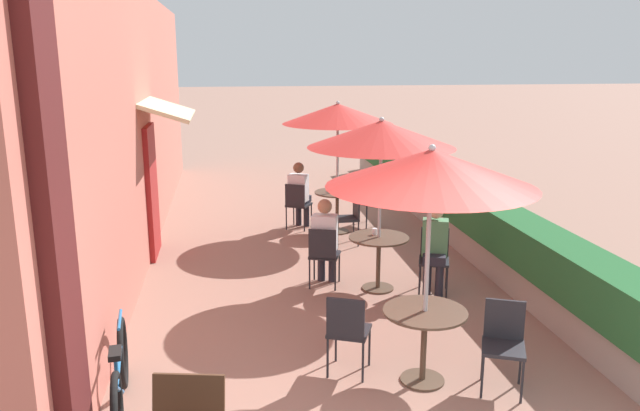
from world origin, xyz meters
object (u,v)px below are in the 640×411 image
coffee_cup_mid (375,231)px  cafe_chair_far_back (297,202)px  cafe_chair_near_right (504,338)px  seated_patron_mid_right (435,245)px  patio_table_mid (379,250)px  cafe_chair_mid_right (434,255)px  seated_patron_mid_left (325,238)px  patio_umbrella_far (338,114)px  cafe_chair_far_left (350,215)px  bicycle_leaning (120,379)px  patio_umbrella_mid (381,134)px  patio_umbrella_near (431,169)px  patio_table_far (337,202)px  seated_patron_far_back (299,192)px  cafe_chair_far_right (364,198)px  cafe_chair_mid_left (324,252)px  patio_table_near (424,329)px  cafe_chair_near_left (348,328)px  coffee_cup_far (331,189)px

coffee_cup_mid → cafe_chair_far_back: cafe_chair_far_back is taller
cafe_chair_near_right → seated_patron_mid_right: seated_patron_mid_right is taller
patio_table_mid → cafe_chair_mid_right: size_ratio=0.95×
patio_table_mid → cafe_chair_far_back: bearing=103.4°
seated_patron_mid_left → patio_umbrella_far: bearing=95.4°
cafe_chair_far_left → bicycle_leaning: 5.74m
patio_umbrella_mid → coffee_cup_mid: patio_umbrella_mid is taller
patio_umbrella_near → cafe_chair_near_right: 1.81m
patio_table_far → patio_umbrella_near: bearing=-91.0°
patio_table_mid → seated_patron_far_back: 3.36m
cafe_chair_far_left → seated_patron_far_back: seated_patron_far_back is taller
cafe_chair_far_right → bicycle_leaning: size_ratio=0.48×
coffee_cup_mid → cafe_chair_far_right: 3.30m
patio_umbrella_far → seated_patron_mid_left: bearing=-103.7°
seated_patron_mid_left → bicycle_leaning: size_ratio=0.69×
patio_table_far → cafe_chair_far_back: (-0.70, 0.29, -0.05)m
cafe_chair_mid_right → seated_patron_mid_right: seated_patron_mid_right is taller
seated_patron_mid_left → bicycle_leaning: seated_patron_mid_left is taller
patio_umbrella_far → cafe_chair_far_left: patio_umbrella_far is taller
patio_umbrella_near → coffee_cup_mid: (0.13, 2.63, -1.36)m
cafe_chair_far_right → cafe_chair_mid_left: bearing=36.8°
cafe_chair_mid_right → patio_table_near: bearing=88.2°
cafe_chair_far_back → patio_umbrella_mid: bearing=-47.9°
patio_umbrella_mid → seated_patron_mid_right: size_ratio=1.91×
cafe_chair_far_back → seated_patron_mid_right: bearing=-38.5°
cafe_chair_near_left → patio_table_mid: bearing=92.3°
cafe_chair_mid_right → coffee_cup_far: (-0.90, 3.12, 0.28)m
seated_patron_far_back → coffee_cup_far: (0.54, -0.34, 0.11)m
patio_table_near → patio_umbrella_near: (0.00, 0.00, 1.59)m
patio_umbrella_mid → cafe_chair_far_left: bearing=89.1°
patio_table_far → bicycle_leaning: size_ratio=0.46×
patio_umbrella_mid → cafe_chair_mid_left: patio_umbrella_mid is taller
cafe_chair_near_right → bicycle_leaning: bearing=22.8°
cafe_chair_near_right → cafe_chair_mid_right: bearing=-70.6°
cafe_chair_far_left → seated_patron_far_back: bearing=31.5°
coffee_cup_mid → seated_patron_far_back: size_ratio=0.07×
patio_umbrella_near → cafe_chair_mid_left: (-0.58, 2.69, -1.64)m
cafe_chair_near_right → seated_patron_mid_right: (0.14, 2.47, 0.17)m
seated_patron_mid_left → seated_patron_far_back: size_ratio=1.00×
seated_patron_mid_right → seated_patron_far_back: (-1.40, 3.57, 0.00)m
seated_patron_mid_right → cafe_chair_far_back: 3.77m
patio_umbrella_mid → cafe_chair_mid_left: size_ratio=2.74×
cafe_chair_near_left → cafe_chair_far_back: size_ratio=1.00×
patio_table_near → patio_table_far: (0.10, 5.41, 0.00)m
seated_patron_mid_right → cafe_chair_far_right: size_ratio=1.44×
cafe_chair_near_right → patio_umbrella_mid: 3.25m
seated_patron_mid_right → cafe_chair_far_back: (-1.46, 3.47, -0.17)m
seated_patron_mid_right → cafe_chair_mid_left: bearing=1.6°
patio_table_mid → patio_umbrella_mid: patio_umbrella_mid is taller
coffee_cup_mid → patio_umbrella_near: bearing=-92.7°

